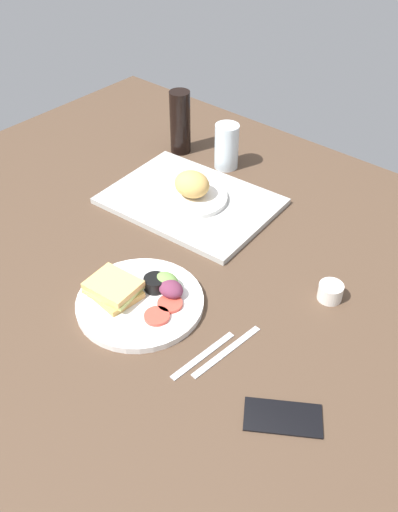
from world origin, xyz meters
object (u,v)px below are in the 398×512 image
object	(u,v)px
drinking_glass	(227,146)
soda_bottle	(180,122)
bread_plate_near	(192,190)
fork	(203,355)
plate_with_salad	(140,298)
cell_phone	(283,417)
espresso_cup	(330,292)
knife	(227,351)
serving_tray	(191,201)

from	to	relation	value
drinking_glass	soda_bottle	distance (cm)	17.31
bread_plate_near	fork	world-z (taller)	bread_plate_near
plate_with_salad	cell_phone	world-z (taller)	plate_with_salad
espresso_cup	knife	size ratio (longest dim) A/B	0.29
bread_plate_near	soda_bottle	world-z (taller)	soda_bottle
fork	serving_tray	bearing A→B (deg)	49.54
drinking_glass	bread_plate_near	bearing A→B (deg)	-75.84
soda_bottle	espresso_cup	world-z (taller)	soda_bottle
espresso_cup	cell_phone	bearing A→B (deg)	-73.55
knife	cell_phone	xyz separation A→B (cm)	(17.66, -5.62, 0.15)
bread_plate_near	knife	size ratio (longest dim) A/B	1.01
drinking_glass	serving_tray	bearing A→B (deg)	-77.40
plate_with_salad	espresso_cup	xyz separation A→B (cm)	(31.53, 29.13, 0.30)
plate_with_salad	bread_plate_near	bearing A→B (deg)	114.31
drinking_glass	soda_bottle	bearing A→B (deg)	-173.64
soda_bottle	knife	distance (cm)	84.40
bread_plate_near	fork	xyz separation A→B (cm)	(37.38, -39.43, -4.29)
espresso_cup	cell_phone	world-z (taller)	espresso_cup
drinking_glass	espresso_cup	distance (cm)	61.70
drinking_glass	fork	world-z (taller)	drinking_glass
fork	plate_with_salad	bearing A→B (deg)	88.87
plate_with_salad	fork	size ratio (longest dim) A/B	1.68
soda_bottle	cell_phone	world-z (taller)	soda_bottle
serving_tray	espresso_cup	bearing A→B (deg)	-9.05
knife	plate_with_salad	bearing A→B (deg)	99.76
bread_plate_near	drinking_glass	distance (cm)	22.75
plate_with_salad	drinking_glass	size ratio (longest dim) A/B	2.08
espresso_cup	knife	bearing A→B (deg)	-105.95
fork	knife	bearing A→B (deg)	-31.34
soda_bottle	knife	world-z (taller)	soda_bottle
fork	bread_plate_near	bearing A→B (deg)	49.01
fork	cell_phone	bearing A→B (deg)	-88.96
fork	drinking_glass	bearing A→B (deg)	40.50
knife	serving_tray	bearing A→B (deg)	55.17
bread_plate_near	espresso_cup	distance (cm)	48.96
soda_bottle	bread_plate_near	bearing A→B (deg)	-41.74
serving_tray	espresso_cup	xyz separation A→B (cm)	(48.87, -7.78, 1.20)
serving_tray	cell_phone	distance (cm)	71.54
soda_bottle	plate_with_salad	bearing A→B (deg)	-55.51
serving_tray	bread_plate_near	bearing A→B (deg)	9.25
knife	bread_plate_near	bearing A→B (deg)	54.67
serving_tray	soda_bottle	world-z (taller)	soda_bottle
knife	cell_phone	size ratio (longest dim) A/B	1.32
fork	cell_phone	world-z (taller)	cell_phone
knife	cell_phone	world-z (taller)	cell_phone
serving_tray	espresso_cup	distance (cm)	49.50
cell_phone	serving_tray	bearing A→B (deg)	111.50
soda_bottle	espresso_cup	xyz separation A→B (cm)	(70.73, -27.94, -7.90)
serving_tray	espresso_cup	world-z (taller)	espresso_cup
plate_with_salad	fork	bearing A→B (deg)	-6.66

